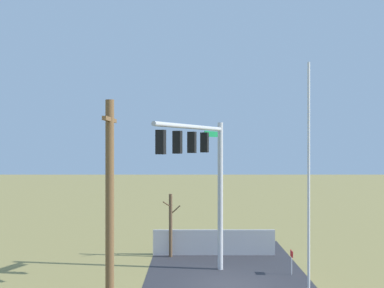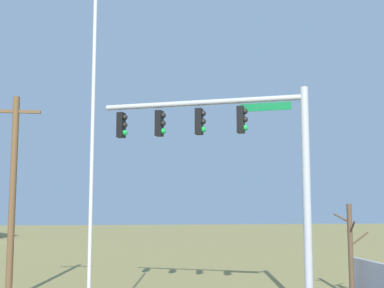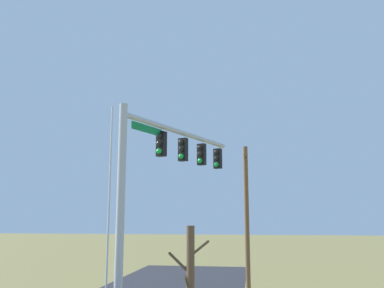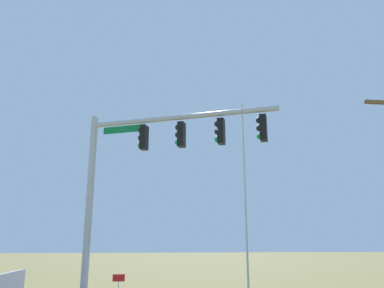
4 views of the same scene
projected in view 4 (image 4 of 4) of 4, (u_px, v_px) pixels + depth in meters
The scene contains 3 objects.
signal_mast at pixel (145, 164), 14.61m from camera, with size 7.04×3.17×7.69m.
flagpole at pixel (245, 197), 18.64m from camera, with size 0.10×0.10×9.64m, color silver.
open_sign at pixel (119, 281), 17.60m from camera, with size 0.56×0.04×1.22m.
Camera 4 is at (0.44, 15.61, 2.72)m, focal length 35.61 mm.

